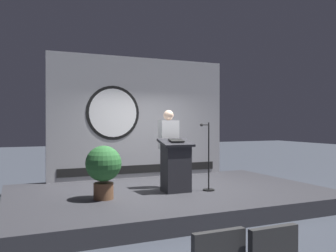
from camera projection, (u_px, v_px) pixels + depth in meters
The scene contains 7 objects.
ground_plane at pixel (170, 204), 7.38m from camera, with size 40.00×40.00×0.00m, color #383D47.
stage_platform at pixel (170, 197), 7.38m from camera, with size 6.40×4.00×0.30m, color #333338.
banner_display at pixel (140, 118), 9.04m from camera, with size 4.60×0.12×3.04m.
podium at pixel (176, 166), 7.17m from camera, with size 0.64×0.50×1.07m.
speaker_person at pixel (169, 148), 7.63m from camera, with size 0.40×0.26×1.66m.
microphone_stand at pixel (208, 167), 7.34m from camera, with size 0.24×0.46×1.40m.
potted_plant at pixel (103, 167), 6.48m from camera, with size 0.65×0.65×0.98m.
Camera 1 is at (-2.97, -6.74, 1.70)m, focal length 38.10 mm.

